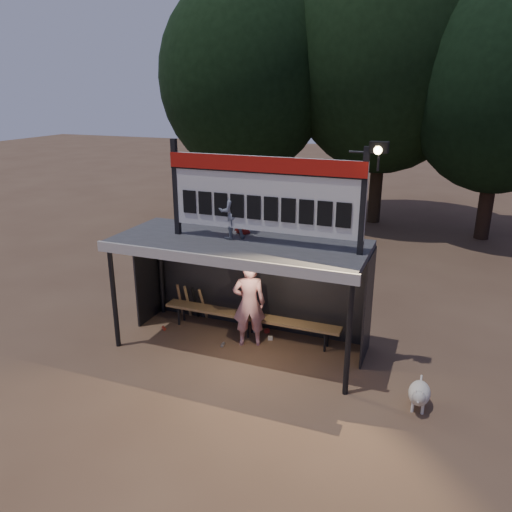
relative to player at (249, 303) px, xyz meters
The scene contains 13 objects.
ground 0.96m from the player, 128.27° to the right, with size 80.00×80.00×0.00m, color brown.
player is the anchor object (origin of this frame).
child_a 1.96m from the player, 166.91° to the right, with size 0.53×0.41×1.09m, color gray.
child_b 1.88m from the player, 129.04° to the left, with size 0.44×0.28×0.89m, color #AE231A.
dugout_shelter 0.92m from the player, 151.73° to the left, with size 5.10×2.08×2.32m.
scoreboard_assembly 2.43m from the player, 23.09° to the right, with size 4.10×0.27×1.99m.
bench 0.64m from the player, 109.62° to the left, with size 4.00×0.35×0.48m.
tree_left 11.61m from the player, 112.82° to the left, with size 6.46×6.46×9.27m.
tree_mid 12.51m from the player, 85.63° to the left, with size 7.22×7.22×10.36m.
tree_right 12.18m from the player, 64.78° to the left, with size 6.08×6.08×8.72m.
dog 3.71m from the player, 16.63° to the right, with size 0.36×0.81×0.49m.
bats 1.90m from the player, 159.23° to the left, with size 0.68×0.35×0.84m.
litter 1.00m from the player, 149.54° to the left, with size 2.51×1.04×0.08m.
Camera 1 is at (3.68, -8.56, 5.13)m, focal length 35.00 mm.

